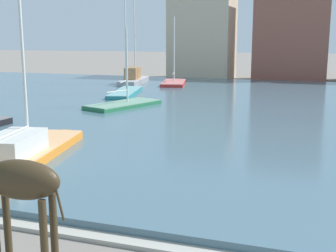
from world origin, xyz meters
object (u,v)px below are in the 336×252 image
giraffe_statue (16,183)px  sailboat_orange (29,152)px  sailboat_teal (127,93)px  sailboat_green (129,106)px  sailboat_red (174,84)px  sailboat_grey (135,80)px

giraffe_statue → sailboat_orange: size_ratio=0.46×
sailboat_teal → sailboat_green: sailboat_teal is taller
sailboat_orange → sailboat_red: bearing=96.7°
sailboat_green → sailboat_teal: bearing=115.3°
sailboat_teal → sailboat_red: 9.05m
sailboat_grey → sailboat_red: bearing=10.7°
sailboat_green → sailboat_orange: (1.74, -13.97, 0.20)m
sailboat_teal → sailboat_orange: 20.95m
sailboat_red → sailboat_grey: size_ratio=0.76×
giraffe_statue → sailboat_red: bearing=103.6°
giraffe_statue → sailboat_green: (-7.29, 21.84, -1.98)m
sailboat_green → sailboat_orange: bearing=-82.9°
sailboat_teal → sailboat_grey: sailboat_grey is taller
sailboat_green → sailboat_orange: size_ratio=0.71×
sailboat_teal → sailboat_grey: size_ratio=0.98×
sailboat_orange → sailboat_grey: sailboat_grey is taller
sailboat_red → sailboat_orange: size_ratio=0.76×
sailboat_red → sailboat_orange: (3.43, -29.34, 0.17)m
sailboat_green → sailboat_grey: 15.70m
sailboat_orange → sailboat_grey: (-7.52, 28.57, 0.15)m
sailboat_orange → sailboat_grey: 29.54m
giraffe_statue → sailboat_teal: sailboat_teal is taller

